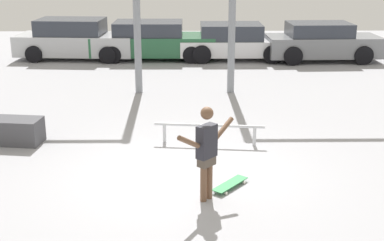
{
  "coord_description": "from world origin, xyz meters",
  "views": [
    {
      "loc": [
        -0.01,
        -8.83,
        3.85
      ],
      "look_at": [
        0.13,
        1.02,
        0.7
      ],
      "focal_mm": 50.0,
      "sensor_mm": 36.0,
      "label": 1
    }
  ],
  "objects_px": {
    "parked_car_white": "(234,42)",
    "parked_car_grey": "(322,42)",
    "skateboard": "(230,184)",
    "parked_car_green": "(152,41)",
    "skateboarder": "(207,148)",
    "grind_rail": "(209,128)",
    "parked_car_silver": "(75,40)"
  },
  "relations": [
    {
      "from": "skateboard",
      "to": "parked_car_grey",
      "type": "xyz_separation_m",
      "value": [
        4.22,
        10.95,
        0.61
      ]
    },
    {
      "from": "parked_car_green",
      "to": "parked_car_grey",
      "type": "height_order",
      "value": "parked_car_grey"
    },
    {
      "from": "skateboarder",
      "to": "parked_car_green",
      "type": "distance_m",
      "value": 11.98
    },
    {
      "from": "skateboard",
      "to": "parked_car_grey",
      "type": "height_order",
      "value": "parked_car_grey"
    },
    {
      "from": "skateboarder",
      "to": "grind_rail",
      "type": "relative_size",
      "value": 0.69
    },
    {
      "from": "skateboarder",
      "to": "parked_car_white",
      "type": "relative_size",
      "value": 0.39
    },
    {
      "from": "grind_rail",
      "to": "parked_car_white",
      "type": "relative_size",
      "value": 0.56
    },
    {
      "from": "skateboard",
      "to": "parked_car_white",
      "type": "bearing_deg",
      "value": 33.43
    },
    {
      "from": "parked_car_white",
      "to": "parked_car_silver",
      "type": "bearing_deg",
      "value": 178.78
    },
    {
      "from": "parked_car_silver",
      "to": "parked_car_white",
      "type": "height_order",
      "value": "parked_car_silver"
    },
    {
      "from": "grind_rail",
      "to": "parked_car_silver",
      "type": "relative_size",
      "value": 0.51
    },
    {
      "from": "parked_car_green",
      "to": "parked_car_grey",
      "type": "distance_m",
      "value": 6.18
    },
    {
      "from": "skateboarder",
      "to": "skateboard",
      "type": "height_order",
      "value": "skateboarder"
    },
    {
      "from": "parked_car_grey",
      "to": "grind_rail",
      "type": "bearing_deg",
      "value": -118.65
    },
    {
      "from": "parked_car_white",
      "to": "parked_car_grey",
      "type": "height_order",
      "value": "parked_car_grey"
    },
    {
      "from": "parked_car_white",
      "to": "grind_rail",
      "type": "bearing_deg",
      "value": -97.93
    },
    {
      "from": "skateboard",
      "to": "parked_car_silver",
      "type": "distance_m",
      "value": 12.45
    },
    {
      "from": "skateboard",
      "to": "grind_rail",
      "type": "height_order",
      "value": "grind_rail"
    },
    {
      "from": "skateboard",
      "to": "grind_rail",
      "type": "xyz_separation_m",
      "value": [
        -0.26,
        2.17,
        0.27
      ]
    },
    {
      "from": "parked_car_grey",
      "to": "skateboard",
      "type": "bearing_deg",
      "value": -112.7
    },
    {
      "from": "parked_car_green",
      "to": "parked_car_grey",
      "type": "xyz_separation_m",
      "value": [
        6.17,
        -0.48,
        0.01
      ]
    },
    {
      "from": "parked_car_green",
      "to": "parked_car_white",
      "type": "xyz_separation_m",
      "value": [
        3.01,
        -0.12,
        -0.03
      ]
    },
    {
      "from": "skateboarder",
      "to": "parked_car_silver",
      "type": "xyz_separation_m",
      "value": [
        -4.38,
        11.92,
        -0.18
      ]
    },
    {
      "from": "skateboarder",
      "to": "parked_car_white",
      "type": "bearing_deg",
      "value": 35.18
    },
    {
      "from": "parked_car_green",
      "to": "parked_car_silver",
      "type": "bearing_deg",
      "value": -179.97
    },
    {
      "from": "parked_car_silver",
      "to": "parked_car_grey",
      "type": "height_order",
      "value": "parked_car_silver"
    },
    {
      "from": "parked_car_grey",
      "to": "skateboarder",
      "type": "bearing_deg",
      "value": -113.79
    },
    {
      "from": "skateboarder",
      "to": "parked_car_white",
      "type": "xyz_separation_m",
      "value": [
        1.48,
        11.76,
        -0.25
      ]
    },
    {
      "from": "parked_car_silver",
      "to": "skateboard",
      "type": "bearing_deg",
      "value": -62.68
    },
    {
      "from": "skateboard",
      "to": "parked_car_green",
      "type": "bearing_deg",
      "value": 48.46
    },
    {
      "from": "parked_car_white",
      "to": "parked_car_grey",
      "type": "distance_m",
      "value": 3.18
    },
    {
      "from": "grind_rail",
      "to": "parked_car_silver",
      "type": "distance_m",
      "value": 10.36
    }
  ]
}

